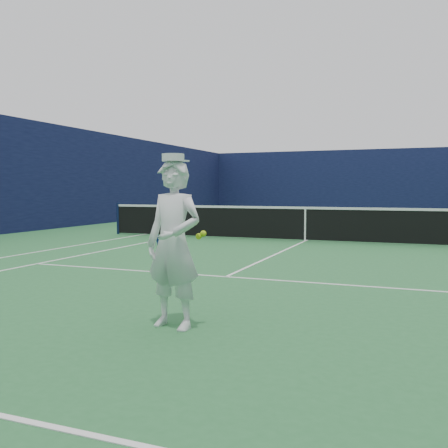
# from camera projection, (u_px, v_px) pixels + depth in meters

# --- Properties ---
(ground) EXTENTS (80.00, 80.00, 0.00)m
(ground) POSITION_uv_depth(u_px,v_px,m) (305.00, 241.00, 14.55)
(ground) COLOR #286936
(ground) RESTS_ON ground
(court_markings) EXTENTS (11.03, 23.83, 0.01)m
(court_markings) POSITION_uv_depth(u_px,v_px,m) (305.00, 241.00, 14.55)
(court_markings) COLOR white
(court_markings) RESTS_ON ground
(windscreen_fence) EXTENTS (20.12, 36.12, 4.00)m
(windscreen_fence) POSITION_uv_depth(u_px,v_px,m) (306.00, 172.00, 14.41)
(windscreen_fence) COLOR #0F1438
(windscreen_fence) RESTS_ON ground
(tennis_net) EXTENTS (12.88, 0.09, 1.07)m
(tennis_net) POSITION_uv_depth(u_px,v_px,m) (305.00, 222.00, 14.51)
(tennis_net) COLOR #141E4C
(tennis_net) RESTS_ON ground
(tennis_player) EXTENTS (0.76, 0.58, 1.89)m
(tennis_player) POSITION_uv_depth(u_px,v_px,m) (174.00, 244.00, 5.41)
(tennis_player) COLOR white
(tennis_player) RESTS_ON ground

